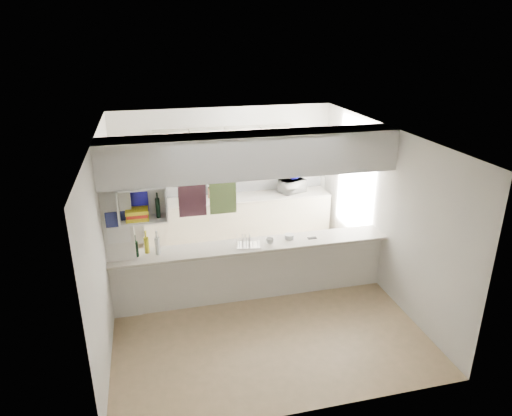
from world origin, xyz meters
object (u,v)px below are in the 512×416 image
object	(u,v)px
bowl	(293,177)
wine_bottles	(147,246)
microwave	(292,186)
dish_rack	(248,241)

from	to	relation	value
bowl	wine_bottles	world-z (taller)	wine_bottles
microwave	bowl	size ratio (longest dim) A/B	2.11
microwave	dish_rack	distance (m)	2.56
microwave	wine_bottles	xyz separation A→B (m)	(-2.84, -2.10, -0.00)
bowl	wine_bottles	bearing A→B (deg)	-143.43
dish_rack	microwave	bearing A→B (deg)	67.44
microwave	wine_bottles	bearing A→B (deg)	16.83
microwave	dish_rack	bearing A→B (deg)	37.83
wine_bottles	microwave	bearing A→B (deg)	36.40
bowl	dish_rack	size ratio (longest dim) A/B	0.57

